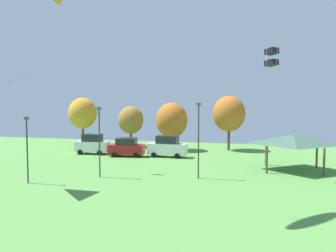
{
  "coord_description": "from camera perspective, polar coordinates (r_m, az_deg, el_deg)",
  "views": [
    {
      "loc": [
        3.1,
        1.83,
        6.97
      ],
      "look_at": [
        -0.02,
        14.02,
        6.07
      ],
      "focal_mm": 38.0,
      "sensor_mm": 36.0,
      "label": 1
    }
  ],
  "objects": [
    {
      "name": "parked_car_third_from_left",
      "position": [
        43.9,
        -0.11,
        -3.34
      ],
      "size": [
        4.82,
        2.05,
        2.66
      ],
      "rotation": [
        0.0,
        0.0,
        -0.04
      ],
      "color": "silver",
      "rests_on": "ground"
    },
    {
      "name": "treeline_tree_0",
      "position": [
        55.15,
        -13.53,
        2.0
      ],
      "size": [
        4.24,
        4.24,
        7.42
      ],
      "color": "brown",
      "rests_on": "ground"
    },
    {
      "name": "parked_car_second_from_left",
      "position": [
        44.73,
        -6.66,
        -3.41
      ],
      "size": [
        4.59,
        2.51,
        2.33
      ],
      "rotation": [
        0.0,
        0.0,
        0.12
      ],
      "color": "maroon",
      "rests_on": "ground"
    },
    {
      "name": "treeline_tree_3",
      "position": [
        50.45,
        9.76,
        1.94
      ],
      "size": [
        4.53,
        4.53,
        7.64
      ],
      "color": "brown",
      "rests_on": "ground"
    },
    {
      "name": "kite_flying_7",
      "position": [
        32.58,
        16.28,
        10.56
      ],
      "size": [
        1.31,
        1.3,
        1.59
      ],
      "color": "black"
    },
    {
      "name": "treeline_tree_1",
      "position": [
        53.69,
        -5.99,
        0.95
      ],
      "size": [
        3.79,
        3.79,
        6.15
      ],
      "color": "brown",
      "rests_on": "ground"
    },
    {
      "name": "parked_car_leftmost",
      "position": [
        47.48,
        -12.03,
        -2.89
      ],
      "size": [
        4.38,
        2.24,
        2.63
      ],
      "rotation": [
        0.0,
        0.0,
        0.07
      ],
      "color": "silver",
      "rests_on": "ground"
    },
    {
      "name": "light_post_2",
      "position": [
        32.76,
        -10.95,
        -1.89
      ],
      "size": [
        0.36,
        0.2,
        6.39
      ],
      "color": "#2D2D33",
      "rests_on": "ground"
    },
    {
      "name": "light_post_3",
      "position": [
        31.73,
        4.92,
        -1.67
      ],
      "size": [
        0.36,
        0.2,
        6.78
      ],
      "color": "#2D2D33",
      "rests_on": "ground"
    },
    {
      "name": "park_pavilion",
      "position": [
        37.54,
        19.45,
        -2.09
      ],
      "size": [
        6.6,
        5.56,
        3.6
      ],
      "color": "brown",
      "rests_on": "ground"
    },
    {
      "name": "treeline_tree_2",
      "position": [
        49.75,
        0.59,
        0.93
      ],
      "size": [
        4.44,
        4.44,
        6.68
      ],
      "color": "brown",
      "rests_on": "ground"
    },
    {
      "name": "kite_flying_5",
      "position": [
        29.93,
        -20.4,
        5.82
      ],
      "size": [
        3.46,
        3.45,
        0.71
      ],
      "color": "blue"
    },
    {
      "name": "light_post_1",
      "position": [
        32.08,
        -21.66,
        -2.93
      ],
      "size": [
        0.36,
        0.2,
        5.63
      ],
      "color": "#2D2D33",
      "rests_on": "ground"
    }
  ]
}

